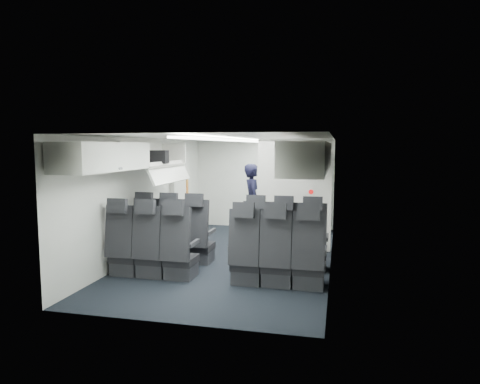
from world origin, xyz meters
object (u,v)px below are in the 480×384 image
at_px(seat_row_front, 227,242).
at_px(seat_row_mid, 212,255).
at_px(boarding_door, 180,194).
at_px(carry_on_bag, 156,157).
at_px(flight_attendant, 253,202).
at_px(galley_unit, 301,191).

xyz_separation_m(seat_row_front, seat_row_mid, (0.00, -0.90, 0.00)).
distance_m(boarding_door, carry_on_bag, 2.06).
bearing_deg(boarding_door, seat_row_mid, -61.23).
relative_size(seat_row_front, flight_attendant, 2.03).
bearing_deg(galley_unit, carry_on_bag, -127.44).
height_order(galley_unit, flight_attendant, galley_unit).
bearing_deg(seat_row_front, galley_unit, 73.72).
bearing_deg(boarding_door, flight_attendant, -2.25).
height_order(boarding_door, carry_on_bag, carry_on_bag).
distance_m(seat_row_mid, boarding_door, 3.45).
bearing_deg(carry_on_bag, galley_unit, 44.50).
height_order(seat_row_mid, carry_on_bag, carry_on_bag).
bearing_deg(seat_row_mid, galley_unit, 77.12).
bearing_deg(galley_unit, seat_row_front, -106.28).
bearing_deg(seat_row_mid, flight_attendant, 89.49).
height_order(seat_row_front, boarding_door, boarding_door).
xyz_separation_m(seat_row_mid, carry_on_bag, (-1.36, 1.13, 1.41)).
distance_m(galley_unit, carry_on_bag, 3.90).
height_order(seat_row_mid, flight_attendant, flight_attendant).
height_order(seat_row_mid, galley_unit, galley_unit).
distance_m(galley_unit, flight_attendant, 1.55).
xyz_separation_m(seat_row_mid, galley_unit, (0.95, 4.15, 0.55)).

